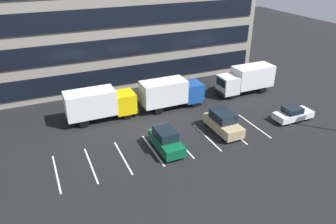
# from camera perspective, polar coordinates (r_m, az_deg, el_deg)

# --- Properties ---
(ground_plane) EXTENTS (120.00, 120.00, 0.00)m
(ground_plane) POSITION_cam_1_polar(r_m,az_deg,el_deg) (32.36, -2.31, -3.49)
(ground_plane) COLOR black
(lot_markings) EXTENTS (19.74, 5.40, 0.01)m
(lot_markings) POSITION_cam_1_polar(r_m,az_deg,el_deg) (30.00, -0.18, -6.11)
(lot_markings) COLOR silver
(lot_markings) RESTS_ON ground_plane
(box_truck_yellow) EXTENTS (7.35, 2.43, 3.41)m
(box_truck_yellow) POSITION_cam_1_polar(r_m,az_deg,el_deg) (34.51, -11.95, 1.52)
(box_truck_yellow) COLOR yellow
(box_truck_yellow) RESTS_ON ground_plane
(box_truck_white) EXTENTS (7.30, 2.42, 3.38)m
(box_truck_white) POSITION_cam_1_polar(r_m,az_deg,el_deg) (41.59, 13.59, 5.74)
(box_truck_white) COLOR white
(box_truck_white) RESTS_ON ground_plane
(box_truck_blue) EXTENTS (7.25, 2.40, 3.36)m
(box_truck_blue) POSITION_cam_1_polar(r_m,az_deg,el_deg) (36.47, 0.54, 3.49)
(box_truck_blue) COLOR #194799
(box_truck_blue) RESTS_ON ground_plane
(sedan_white) EXTENTS (4.23, 1.77, 1.51)m
(sedan_white) POSITION_cam_1_polar(r_m,az_deg,el_deg) (36.67, 21.09, -0.31)
(sedan_white) COLOR white
(sedan_white) RESTS_ON ground_plane
(suv_tan) EXTENTS (1.95, 4.61, 2.08)m
(suv_tan) POSITION_cam_1_polar(r_m,az_deg,el_deg) (32.35, 9.65, -1.85)
(suv_tan) COLOR tan
(suv_tan) RESTS_ON ground_plane
(suv_forest) EXTENTS (1.85, 4.37, 1.98)m
(suv_forest) POSITION_cam_1_polar(r_m,az_deg,el_deg) (29.16, -0.35, -4.96)
(suv_forest) COLOR #0C5933
(suv_forest) RESTS_ON ground_plane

